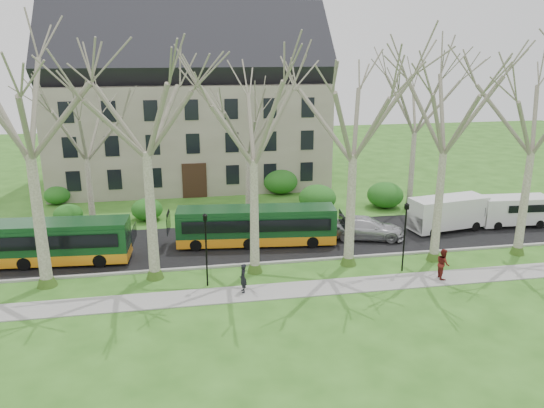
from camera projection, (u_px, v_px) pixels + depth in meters
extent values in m
plane|color=#2E611B|center=(304.00, 271.00, 32.77)|extent=(120.00, 120.00, 0.00)
cube|color=gray|center=(314.00, 288.00, 30.40)|extent=(70.00, 2.00, 0.06)
cube|color=black|center=(286.00, 240.00, 37.95)|extent=(80.00, 8.00, 0.06)
cube|color=#A5A39E|center=(299.00, 261.00, 34.17)|extent=(80.00, 0.25, 0.14)
cube|color=gray|center=(191.00, 133.00, 52.98)|extent=(26.00, 12.00, 10.00)
cylinder|color=black|center=(206.00, 253.00, 30.25)|extent=(0.10, 0.10, 4.00)
cube|color=black|center=(205.00, 218.00, 29.63)|extent=(0.22, 0.22, 0.30)
cylinder|color=black|center=(404.00, 241.00, 32.26)|extent=(0.10, 0.10, 4.00)
cube|color=black|center=(407.00, 207.00, 31.64)|extent=(0.22, 0.22, 0.30)
ellipsoid|color=#1F5B1A|center=(68.00, 212.00, 41.13)|extent=(2.60, 2.60, 2.00)
ellipsoid|color=#1F5B1A|center=(147.00, 208.00, 42.13)|extent=(2.60, 2.60, 2.00)
ellipsoid|color=#1F5B1A|center=(317.00, 199.00, 44.48)|extent=(2.60, 2.60, 2.00)
ellipsoid|color=#1F5B1A|center=(385.00, 196.00, 45.48)|extent=(2.60, 2.60, 2.00)
ellipsoid|color=#1F5B1A|center=(57.00, 193.00, 46.45)|extent=(2.60, 2.60, 2.00)
ellipsoid|color=#1F5B1A|center=(281.00, 183.00, 49.80)|extent=(2.60, 2.60, 2.00)
imported|color=#B9B9BE|center=(366.00, 228.00, 38.02)|extent=(5.76, 3.54, 1.56)
imported|color=black|center=(243.00, 278.00, 29.65)|extent=(0.41, 0.62, 1.67)
imported|color=maroon|center=(443.00, 264.00, 31.44)|extent=(0.82, 0.98, 1.83)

